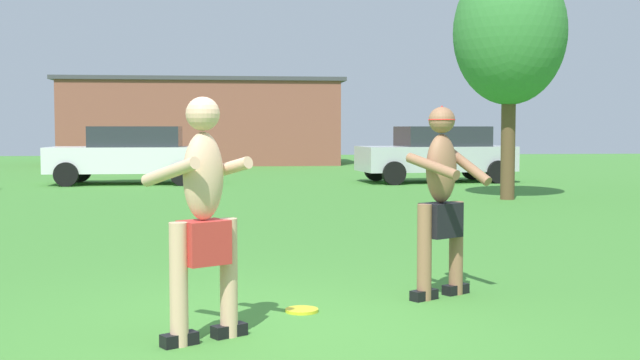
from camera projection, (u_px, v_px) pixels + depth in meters
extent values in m
plane|color=#428433|center=(275.00, 333.00, 6.02)|extent=(80.00, 80.00, 0.00)
cube|color=black|center=(456.00, 289.00, 7.43)|extent=(0.28, 0.23, 0.09)
cylinder|color=#936647|center=(456.00, 248.00, 7.41)|extent=(0.13, 0.13, 0.86)
cube|color=black|center=(424.00, 295.00, 7.18)|extent=(0.28, 0.23, 0.09)
cylinder|color=#936647|center=(424.00, 252.00, 7.15)|extent=(0.13, 0.13, 0.86)
cube|color=black|center=(441.00, 220.00, 7.26)|extent=(0.42, 0.38, 0.31)
ellipsoid|color=#936647|center=(441.00, 169.00, 7.23)|extent=(0.39, 0.36, 0.62)
cylinder|color=#936647|center=(466.00, 165.00, 7.29)|extent=(0.37, 0.53, 0.36)
cylinder|color=#936647|center=(432.00, 166.00, 7.01)|extent=(0.38, 0.56, 0.22)
sphere|color=#936647|center=(442.00, 120.00, 7.20)|extent=(0.24, 0.24, 0.24)
cone|color=red|center=(442.00, 113.00, 7.20)|extent=(0.34, 0.34, 0.13)
cube|color=black|center=(179.00, 339.00, 5.66)|extent=(0.28, 0.23, 0.09)
cylinder|color=#E0AD89|center=(179.00, 284.00, 5.64)|extent=(0.13, 0.13, 0.87)
cube|color=black|center=(229.00, 330.00, 5.92)|extent=(0.28, 0.23, 0.09)
cylinder|color=#E0AD89|center=(229.00, 278.00, 5.89)|extent=(0.13, 0.13, 0.87)
cube|color=red|center=(204.00, 242.00, 5.75)|extent=(0.40, 0.37, 0.31)
ellipsoid|color=#E0AD89|center=(203.00, 176.00, 5.72)|extent=(0.38, 0.35, 0.63)
cylinder|color=#E0AD89|center=(170.00, 172.00, 5.66)|extent=(0.45, 0.52, 0.23)
cylinder|color=#E0AD89|center=(221.00, 170.00, 5.92)|extent=(0.46, 0.52, 0.22)
sphere|color=#E0AD89|center=(203.00, 114.00, 5.69)|extent=(0.24, 0.24, 0.24)
cylinder|color=yellow|center=(302.00, 310.00, 6.71)|extent=(0.28, 0.28, 0.03)
cube|color=white|center=(129.00, 160.00, 22.12)|extent=(4.32, 1.86, 0.70)
cube|color=#282D33|center=(136.00, 137.00, 22.10)|extent=(2.43, 1.62, 0.56)
cylinder|color=black|center=(66.00, 174.00, 21.10)|extent=(0.64, 0.23, 0.64)
cylinder|color=black|center=(80.00, 171.00, 22.89)|extent=(0.64, 0.23, 0.64)
cylinder|color=black|center=(182.00, 174.00, 21.40)|extent=(0.64, 0.23, 0.64)
cylinder|color=black|center=(187.00, 170.00, 23.19)|extent=(0.64, 0.23, 0.64)
cube|color=silver|center=(435.00, 159.00, 22.86)|extent=(4.45, 2.20, 0.70)
cube|color=#282D33|center=(442.00, 136.00, 22.86)|extent=(2.55, 1.81, 0.56)
cylinder|color=black|center=(394.00, 173.00, 21.69)|extent=(0.66, 0.28, 0.64)
cylinder|color=black|center=(376.00, 170.00, 23.45)|extent=(0.66, 0.28, 0.64)
cylinder|color=black|center=(498.00, 172.00, 22.32)|extent=(0.66, 0.28, 0.64)
cylinder|color=black|center=(472.00, 169.00, 24.07)|extent=(0.66, 0.28, 0.64)
cube|color=brown|center=(203.00, 124.00, 34.30)|extent=(11.28, 4.66, 3.44)
cube|color=#3F3F44|center=(202.00, 81.00, 34.19)|extent=(11.73, 4.84, 0.16)
cylinder|color=brown|center=(508.00, 142.00, 17.23)|extent=(0.30, 0.30, 2.49)
ellipsoid|color=#387F38|center=(510.00, 32.00, 17.08)|extent=(2.39, 2.39, 3.08)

